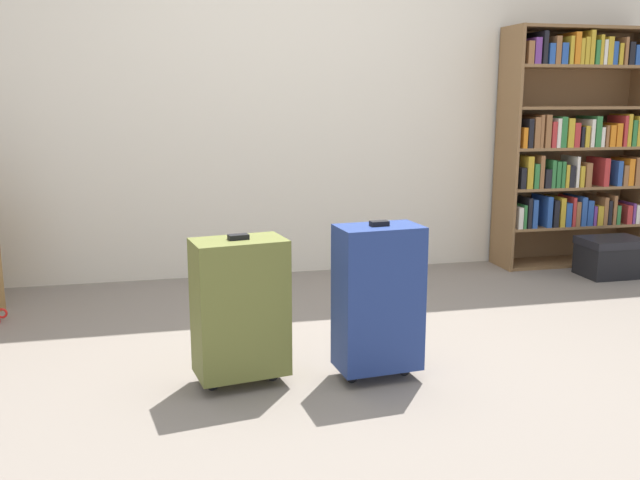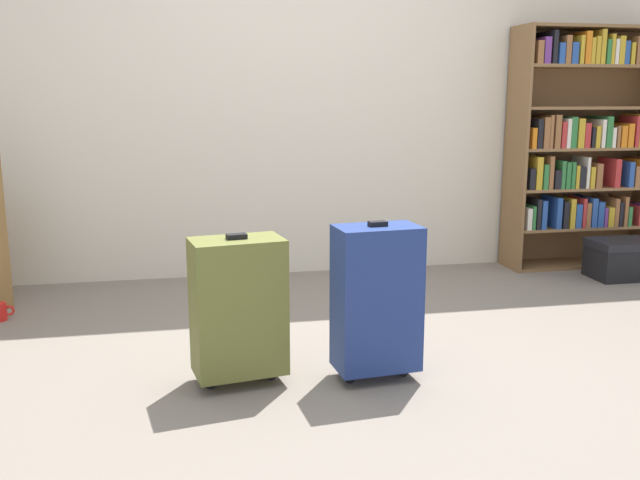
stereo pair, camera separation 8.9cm
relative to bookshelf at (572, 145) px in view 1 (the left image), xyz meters
name	(u,v)px [view 1 (the left image)]	position (x,y,z in m)	size (l,w,h in m)	color
ground_plane	(362,378)	(-2.00, -1.68, -0.84)	(10.49, 10.49, 0.00)	slate
back_wall	(281,76)	(-2.00, 0.22, 0.46)	(5.99, 0.10, 2.60)	beige
bookshelf	(572,145)	(0.00, 0.00, 0.00)	(1.04, 0.32, 1.63)	brown
storage_box	(611,256)	(0.09, -0.40, -0.71)	(0.40, 0.29, 0.26)	black
suitcase_navy_blue	(378,298)	(-1.94, -1.69, -0.49)	(0.36, 0.24, 0.67)	navy
suitcase_olive	(240,307)	(-2.51, -1.63, -0.51)	(0.40, 0.28, 0.63)	brown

